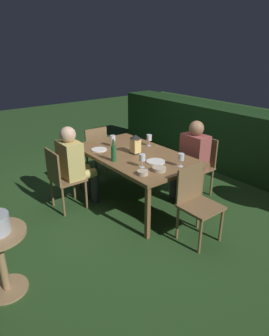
{
  "coord_description": "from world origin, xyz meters",
  "views": [
    {
      "loc": [
        3.06,
        -2.37,
        2.11
      ],
      "look_at": [
        0.0,
        0.0,
        0.51
      ],
      "focal_mm": 31.78,
      "sensor_mm": 36.0,
      "label": 1
    }
  ],
  "objects_px": {
    "plate_b": "(156,162)",
    "chair_side_left_a": "(62,177)",
    "person_in_mustard": "(75,163)",
    "side_table": "(0,253)",
    "bowl_olives": "(159,169)",
    "plate_a": "(99,150)",
    "chair_side_right_b": "(199,163)",
    "bowl_bread": "(143,173)",
    "dining_table": "(135,157)",
    "lantern_centerpiece": "(136,143)",
    "chair_head_far": "(196,201)",
    "green_bottle_on_table": "(114,153)",
    "wine_glass_c": "(181,158)",
    "person_in_rust": "(191,157)",
    "wine_glass_b": "(142,158)",
    "wine_glass_d": "(113,139)",
    "wine_glass_a": "(149,138)",
    "chair_head_near": "(93,149)"
  },
  "relations": [
    {
      "from": "chair_side_right_b",
      "to": "wine_glass_c",
      "type": "xyz_separation_m",
      "value": [
        0.32,
        -0.76,
        0.36
      ]
    },
    {
      "from": "wine_glass_a",
      "to": "plate_a",
      "type": "xyz_separation_m",
      "value": [
        -0.28,
        -0.69,
        -0.11
      ]
    },
    {
      "from": "dining_table",
      "to": "side_table",
      "type": "relative_size",
      "value": 2.81
    },
    {
      "from": "chair_side_left_a",
      "to": "plate_b",
      "type": "relative_size",
      "value": 3.6
    },
    {
      "from": "lantern_centerpiece",
      "to": "wine_glass_c",
      "type": "distance_m",
      "value": 0.73
    },
    {
      "from": "dining_table",
      "to": "wine_glass_a",
      "type": "relative_size",
      "value": 10.59
    },
    {
      "from": "chair_head_near",
      "to": "plate_a",
      "type": "relative_size",
      "value": 3.93
    },
    {
      "from": "person_in_mustard",
      "to": "green_bottle_on_table",
      "type": "height_order",
      "value": "person_in_mustard"
    },
    {
      "from": "lantern_centerpiece",
      "to": "side_table",
      "type": "relative_size",
      "value": 0.42
    },
    {
      "from": "side_table",
      "to": "bowl_bread",
      "type": "bearing_deg",
      "value": 90.64
    },
    {
      "from": "dining_table",
      "to": "chair_head_far",
      "type": "relative_size",
      "value": 2.06
    },
    {
      "from": "plate_a",
      "to": "lantern_centerpiece",
      "type": "bearing_deg",
      "value": 37.11
    },
    {
      "from": "plate_b",
      "to": "chair_side_left_a",
      "type": "bearing_deg",
      "value": -132.16
    },
    {
      "from": "dining_table",
      "to": "chair_side_right_b",
      "type": "xyz_separation_m",
      "value": [
        0.4,
        0.91,
        -0.19
      ]
    },
    {
      "from": "chair_head_near",
      "to": "wine_glass_c",
      "type": "distance_m",
      "value": 1.91
    },
    {
      "from": "bowl_olives",
      "to": "bowl_bread",
      "type": "relative_size",
      "value": 1.26
    },
    {
      "from": "person_in_mustard",
      "to": "bowl_bread",
      "type": "xyz_separation_m",
      "value": [
        1.04,
        0.34,
        0.12
      ]
    },
    {
      "from": "person_in_mustard",
      "to": "bowl_bread",
      "type": "height_order",
      "value": "person_in_mustard"
    },
    {
      "from": "chair_head_near",
      "to": "chair_side_left_a",
      "type": "relative_size",
      "value": 1.0
    },
    {
      "from": "chair_side_right_b",
      "to": "wine_glass_b",
      "type": "bearing_deg",
      "value": -87.4
    },
    {
      "from": "person_in_mustard",
      "to": "green_bottle_on_table",
      "type": "distance_m",
      "value": 0.61
    },
    {
      "from": "chair_side_right_b",
      "to": "plate_a",
      "type": "height_order",
      "value": "chair_side_right_b"
    },
    {
      "from": "chair_head_far",
      "to": "green_bottle_on_table",
      "type": "relative_size",
      "value": 3.0
    },
    {
      "from": "person_in_rust",
      "to": "bowl_olives",
      "type": "distance_m",
      "value": 0.91
    },
    {
      "from": "chair_side_left_a",
      "to": "wine_glass_d",
      "type": "height_order",
      "value": "wine_glass_d"
    },
    {
      "from": "bowl_olives",
      "to": "plate_a",
      "type": "bearing_deg",
      "value": -171.46
    },
    {
      "from": "chair_head_near",
      "to": "plate_a",
      "type": "height_order",
      "value": "chair_head_near"
    },
    {
      "from": "chair_side_left_a",
      "to": "person_in_mustard",
      "type": "relative_size",
      "value": 0.76
    },
    {
      "from": "person_in_mustard",
      "to": "side_table",
      "type": "bearing_deg",
      "value": -50.7
    },
    {
      "from": "wine_glass_b",
      "to": "person_in_rust",
      "type": "bearing_deg",
      "value": 93.13
    },
    {
      "from": "chair_head_far",
      "to": "plate_b",
      "type": "distance_m",
      "value": 0.76
    },
    {
      "from": "dining_table",
      "to": "wine_glass_d",
      "type": "bearing_deg",
      "value": -171.55
    },
    {
      "from": "chair_head_near",
      "to": "green_bottle_on_table",
      "type": "bearing_deg",
      "value": -17.83
    },
    {
      "from": "person_in_mustard",
      "to": "side_table",
      "type": "height_order",
      "value": "person_in_mustard"
    },
    {
      "from": "wine_glass_b",
      "to": "bowl_olives",
      "type": "distance_m",
      "value": 0.25
    },
    {
      "from": "chair_side_right_b",
      "to": "lantern_centerpiece",
      "type": "distance_m",
      "value": 1.06
    },
    {
      "from": "chair_side_left_a",
      "to": "lantern_centerpiece",
      "type": "xyz_separation_m",
      "value": [
        0.41,
        0.92,
        0.39
      ]
    },
    {
      "from": "chair_side_right_b",
      "to": "bowl_bread",
      "type": "bearing_deg",
      "value": -79.79
    },
    {
      "from": "lantern_centerpiece",
      "to": "wine_glass_c",
      "type": "bearing_deg",
      "value": 11.31
    },
    {
      "from": "dining_table",
      "to": "person_in_rust",
      "type": "bearing_deg",
      "value": 60.64
    },
    {
      "from": "wine_glass_a",
      "to": "wine_glass_d",
      "type": "distance_m",
      "value": 0.54
    },
    {
      "from": "plate_b",
      "to": "bowl_olives",
      "type": "distance_m",
      "value": 0.29
    },
    {
      "from": "plate_a",
      "to": "green_bottle_on_table",
      "type": "bearing_deg",
      "value": -8.85
    },
    {
      "from": "chair_head_near",
      "to": "plate_b",
      "type": "distance_m",
      "value": 1.59
    },
    {
      "from": "person_in_mustard",
      "to": "wine_glass_c",
      "type": "bearing_deg",
      "value": 37.58
    },
    {
      "from": "plate_b",
      "to": "wine_glass_a",
      "type": "bearing_deg",
      "value": 146.93
    },
    {
      "from": "chair_head_near",
      "to": "wine_glass_a",
      "type": "height_order",
      "value": "wine_glass_a"
    },
    {
      "from": "green_bottle_on_table",
      "to": "side_table",
      "type": "bearing_deg",
      "value": -70.11
    },
    {
      "from": "person_in_rust",
      "to": "wine_glass_a",
      "type": "distance_m",
      "value": 0.67
    },
    {
      "from": "chair_head_far",
      "to": "person_in_rust",
      "type": "height_order",
      "value": "person_in_rust"
    }
  ]
}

